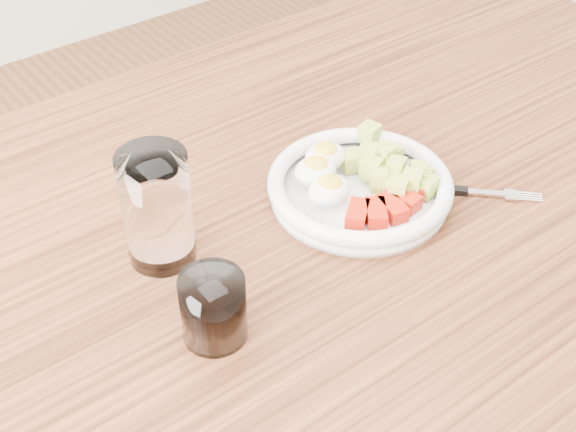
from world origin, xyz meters
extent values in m
cube|color=brown|center=(0.65, 0.35, 0.36)|extent=(0.07, 0.07, 0.73)
cube|color=brown|center=(0.00, 0.00, 0.75)|extent=(1.50, 0.90, 0.04)
cylinder|color=white|center=(0.10, 0.01, 0.78)|extent=(0.21, 0.21, 0.01)
torus|color=white|center=(0.10, 0.01, 0.79)|extent=(0.22, 0.22, 0.02)
cube|color=#B91C0B|center=(0.06, -0.03, 0.79)|extent=(0.05, 0.04, 0.02)
cube|color=#B91C0B|center=(0.08, -0.04, 0.79)|extent=(0.04, 0.05, 0.02)
cube|color=#B91C0B|center=(0.10, -0.04, 0.79)|extent=(0.03, 0.04, 0.02)
cube|color=#B91C0B|center=(0.12, -0.04, 0.79)|extent=(0.03, 0.04, 0.02)
cube|color=#B91C0B|center=(0.14, -0.03, 0.79)|extent=(0.04, 0.05, 0.02)
ellipsoid|color=white|center=(0.06, 0.05, 0.80)|extent=(0.05, 0.04, 0.03)
ellipsoid|color=yellow|center=(0.06, 0.05, 0.81)|extent=(0.03, 0.03, 0.01)
ellipsoid|color=white|center=(0.09, 0.07, 0.80)|extent=(0.05, 0.04, 0.03)
ellipsoid|color=yellow|center=(0.09, 0.07, 0.81)|extent=(0.03, 0.03, 0.01)
ellipsoid|color=white|center=(0.05, 0.02, 0.80)|extent=(0.05, 0.04, 0.03)
ellipsoid|color=yellow|center=(0.05, 0.02, 0.81)|extent=(0.03, 0.03, 0.01)
cube|color=#C5CE4F|center=(0.12, 0.00, 0.80)|extent=(0.02, 0.02, 0.02)
cube|color=#C5CE4F|center=(0.11, 0.00, 0.80)|extent=(0.03, 0.03, 0.02)
cube|color=#C5CE4F|center=(0.15, 0.02, 0.81)|extent=(0.02, 0.02, 0.02)
cube|color=#C5CE4F|center=(0.15, -0.04, 0.80)|extent=(0.03, 0.03, 0.02)
cube|color=#C5CE4F|center=(0.12, -0.03, 0.80)|extent=(0.03, 0.03, 0.02)
cube|color=#C5CE4F|center=(0.13, -0.01, 0.80)|extent=(0.03, 0.03, 0.02)
cube|color=#C5CE4F|center=(0.14, -0.03, 0.79)|extent=(0.03, 0.03, 0.02)
cube|color=#C5CE4F|center=(0.14, 0.00, 0.81)|extent=(0.03, 0.03, 0.02)
cube|color=#C5CE4F|center=(0.16, -0.03, 0.80)|extent=(0.03, 0.03, 0.02)
cube|color=#C5CE4F|center=(0.12, 0.00, 0.79)|extent=(0.03, 0.03, 0.02)
cube|color=#C5CE4F|center=(0.13, 0.00, 0.80)|extent=(0.02, 0.02, 0.02)
cube|color=#C5CE4F|center=(0.16, -0.02, 0.80)|extent=(0.03, 0.03, 0.02)
cube|color=#C5CE4F|center=(0.17, 0.07, 0.80)|extent=(0.03, 0.03, 0.02)
cube|color=#C5CE4F|center=(0.16, 0.03, 0.80)|extent=(0.03, 0.03, 0.02)
cube|color=#C5CE4F|center=(0.14, 0.03, 0.81)|extent=(0.02, 0.02, 0.02)
cube|color=#C5CE4F|center=(0.16, 0.02, 0.80)|extent=(0.03, 0.03, 0.02)
cube|color=#C5CE4F|center=(0.14, -0.03, 0.81)|extent=(0.03, 0.03, 0.02)
cube|color=#C5CE4F|center=(0.13, 0.04, 0.81)|extent=(0.03, 0.03, 0.02)
cube|color=#C5CE4F|center=(0.12, 0.02, 0.80)|extent=(0.03, 0.03, 0.02)
cube|color=#C5CE4F|center=(0.12, 0.05, 0.80)|extent=(0.03, 0.03, 0.02)
cube|color=#C5CE4F|center=(0.14, -0.03, 0.80)|extent=(0.03, 0.03, 0.02)
cube|color=black|center=(0.18, -0.03, 0.77)|extent=(0.07, 0.07, 0.01)
cube|color=silver|center=(0.23, -0.08, 0.77)|extent=(0.04, 0.04, 0.00)
cube|color=silver|center=(0.25, -0.10, 0.77)|extent=(0.02, 0.02, 0.00)
cylinder|color=silver|center=(0.26, -0.12, 0.77)|extent=(0.02, 0.02, 0.00)
cylinder|color=silver|center=(0.26, -0.11, 0.77)|extent=(0.02, 0.02, 0.00)
cylinder|color=silver|center=(0.26, -0.11, 0.77)|extent=(0.02, 0.02, 0.00)
cylinder|color=silver|center=(0.27, -0.11, 0.77)|extent=(0.02, 0.02, 0.00)
cylinder|color=white|center=(-0.14, 0.07, 0.84)|extent=(0.08, 0.08, 0.13)
cylinder|color=white|center=(-0.16, -0.06, 0.81)|extent=(0.06, 0.06, 0.07)
cylinder|color=black|center=(-0.16, -0.06, 0.81)|extent=(0.06, 0.06, 0.06)
camera|label=1|loc=(-0.42, -0.54, 1.38)|focal=50.00mm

